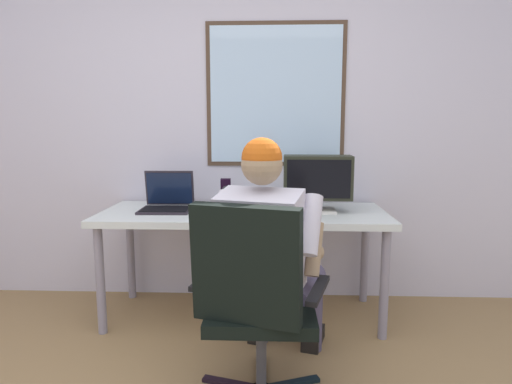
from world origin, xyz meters
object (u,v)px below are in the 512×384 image
office_chair (254,294)px  coffee_mug (229,208)px  desk_speaker (226,193)px  book_stack (256,205)px  person_seated (269,256)px  laptop (167,200)px  crt_monitor (317,179)px  desk (244,221)px  wine_glass (274,202)px

office_chair → coffee_mug: office_chair is taller
desk_speaker → book_stack: 0.24m
person_seated → laptop: bearing=132.9°
desk_speaker → book_stack: desk_speaker is taller
crt_monitor → coffee_mug: crt_monitor is taller
laptop → book_stack: size_ratio=1.57×
office_chair → desk_speaker: office_chair is taller
desk → office_chair: size_ratio=1.93×
coffee_mug → person_seated: bearing=-64.7°
crt_monitor → laptop: (-0.99, 0.04, -0.15)m
desk → laptop: bearing=175.9°
desk → crt_monitor: 0.56m
wine_glass → book_stack: wine_glass is taller
desk_speaker → book_stack: size_ratio=0.92×
office_chair → coffee_mug: (-0.20, 0.80, 0.24)m
crt_monitor → wine_glass: crt_monitor is taller
office_chair → book_stack: bearing=91.9°
crt_monitor → person_seated: bearing=-113.2°
laptop → book_stack: bearing=2.4°
desk → coffee_mug: size_ratio=19.40×
office_chair → desk_speaker: 1.16m
desk_speaker → laptop: bearing=-164.0°
book_stack → coffee_mug: size_ratio=2.23×
crt_monitor → desk_speaker: 0.64m
office_chair → coffee_mug: 0.86m
laptop → desk_speaker: laptop is taller
crt_monitor → laptop: size_ratio=1.31×
laptop → coffee_mug: bearing=-23.9°
office_chair → book_stack: size_ratio=4.50×
desk → office_chair: (0.11, -0.96, -0.12)m
person_seated → coffee_mug: (-0.26, 0.55, 0.14)m
person_seated → laptop: size_ratio=3.67×
office_chair → wine_glass: size_ratio=6.72×
crt_monitor → wine_glass: size_ratio=3.07×
office_chair → person_seated: bearing=76.0°
office_chair → person_seated: size_ratio=0.78×
person_seated → office_chair: bearing=-104.0°
desk → laptop: laptop is taller
laptop → desk_speaker: (0.38, 0.11, 0.03)m
office_chair → desk_speaker: size_ratio=4.91×
crt_monitor → book_stack: crt_monitor is taller
wine_glass → book_stack: 0.28m
coffee_mug → book_stack: bearing=52.7°
office_chair → laptop: bearing=122.1°
crt_monitor → desk_speaker: crt_monitor is taller
crt_monitor → wine_glass: bearing=-146.0°
desk → person_seated: bearing=-75.9°
crt_monitor → coffee_mug: (-0.56, -0.15, -0.17)m
laptop → wine_glass: bearing=-17.4°
desk → book_stack: size_ratio=8.71×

